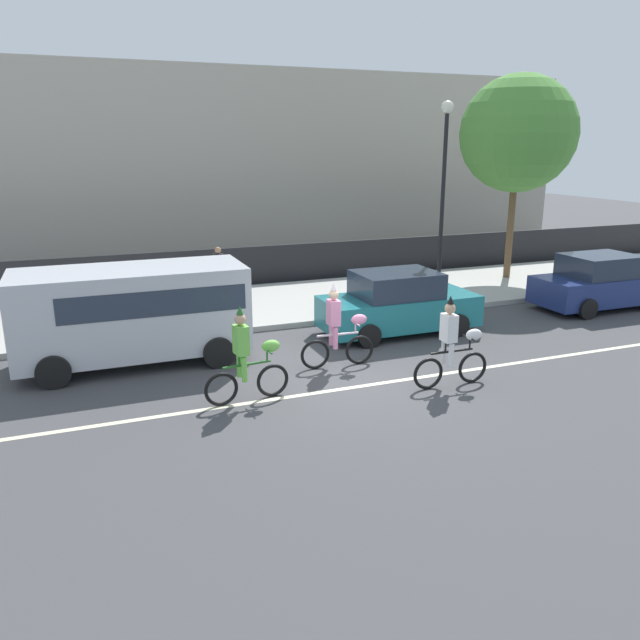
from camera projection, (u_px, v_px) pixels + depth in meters
name	position (u px, v px, depth m)	size (l,w,h in m)	color
ground_plane	(348.00, 379.00, 13.26)	(80.00, 80.00, 0.00)	#424244
road_centre_line	(358.00, 387.00, 12.81)	(36.00, 0.14, 0.01)	beige
sidewalk_curb	(263.00, 305.00, 19.07)	(60.00, 5.00, 0.15)	#ADAAA3
fence_line	(239.00, 268.00, 21.50)	(40.00, 0.08, 1.40)	black
building_backdrop	(251.00, 164.00, 29.34)	(28.00, 8.00, 7.81)	#B2A899
parade_cyclist_lime	(247.00, 360.00, 11.89)	(1.72, 0.50, 1.92)	black
parade_cyclist_pink	(338.00, 330.00, 13.77)	(1.72, 0.50, 1.92)	black
parade_cyclist_zebra	(453.00, 347.00, 12.65)	(1.72, 0.50, 1.92)	black
parked_van_silver	(135.00, 308.00, 13.92)	(5.00, 2.22, 2.18)	silver
parked_car_navy	(600.00, 283.00, 18.77)	(4.10, 1.92, 1.64)	navy
parked_car_teal	(398.00, 304.00, 16.28)	(4.10, 1.92, 1.64)	#1E727A
street_lamp_post	(444.00, 173.00, 18.30)	(0.36, 0.36, 5.86)	black
street_tree_near_lamp	(518.00, 134.00, 21.34)	(3.98, 3.98, 6.99)	brown
pedestrian_onlooker	(219.00, 271.00, 19.32)	(0.32, 0.20, 1.62)	#33333D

